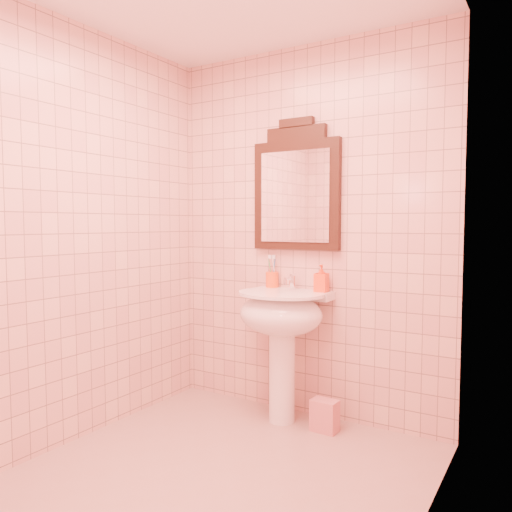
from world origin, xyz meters
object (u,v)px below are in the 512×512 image
Objects in this scene: pedestal_sink at (282,323)px; mirror at (296,189)px; soap_dispenser at (321,278)px; towel at (325,416)px; toothbrush_cup at (272,279)px.

pedestal_sink is 0.90m from mirror.
soap_dispenser is 0.90× the size of towel.
towel is (0.48, -0.17, -0.82)m from toothbrush_cup.
soap_dispenser is (0.21, 0.15, 0.29)m from pedestal_sink.
toothbrush_cup reaches higher than soap_dispenser.
mirror is 0.65m from toothbrush_cup.
pedestal_sink reaches higher than towel.
mirror is 4.34× the size of toothbrush_cup.
mirror reaches higher than pedestal_sink.
pedestal_sink is 0.98× the size of mirror.
pedestal_sink is 0.64m from towel.
soap_dispenser is at bearing -12.92° from mirror.
mirror is 4.88× the size of soap_dispenser.
towel is at bearing 1.49° from pedestal_sink.
soap_dispenser reaches higher than pedestal_sink.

